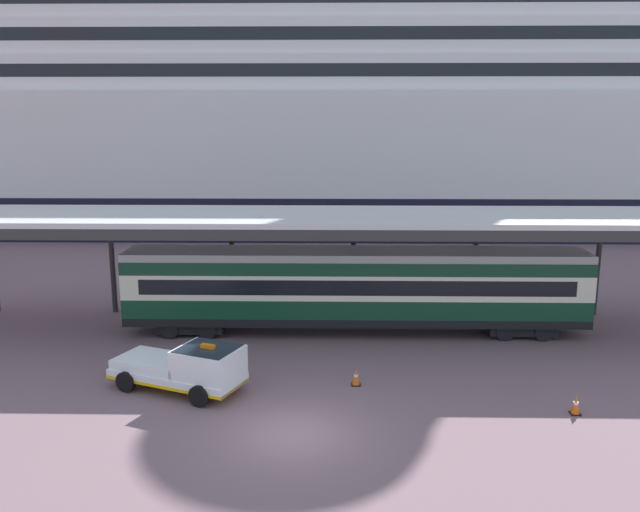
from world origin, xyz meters
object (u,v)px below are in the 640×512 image
at_px(traffic_cone_mid, 576,405).
at_px(cruise_ship, 410,85).
at_px(train_carriage, 355,287).
at_px(service_truck, 188,367).
at_px(traffic_cone_near, 356,377).

bearing_deg(traffic_cone_mid, cruise_ship, 91.33).
height_order(train_carriage, service_truck, train_carriage).
xyz_separation_m(train_carriage, traffic_cone_near, (-0.16, -6.52, -1.96)).
xyz_separation_m(train_carriage, service_truck, (-6.62, -7.22, -1.32)).
bearing_deg(train_carriage, traffic_cone_mid, -49.94).
xyz_separation_m(traffic_cone_near, traffic_cone_mid, (7.70, -2.44, 0.02)).
xyz_separation_m(cruise_ship, traffic_cone_mid, (1.05, -45.17, -13.21)).
xyz_separation_m(train_carriage, traffic_cone_mid, (7.54, -8.96, -1.95)).
relative_size(traffic_cone_near, traffic_cone_mid, 0.95).
bearing_deg(train_carriage, traffic_cone_near, -91.45).
bearing_deg(service_truck, traffic_cone_near, 6.15).
xyz_separation_m(cruise_ship, traffic_cone_near, (-6.65, -42.73, -13.23)).
relative_size(cruise_ship, traffic_cone_near, 226.26).
bearing_deg(cruise_ship, traffic_cone_mid, -88.67).
distance_m(train_carriage, traffic_cone_near, 6.81).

